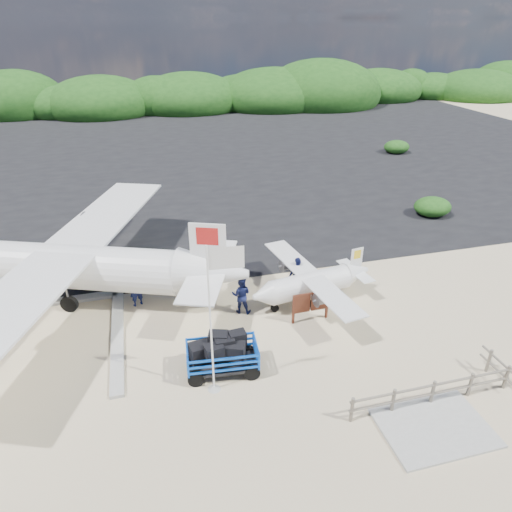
{
  "coord_description": "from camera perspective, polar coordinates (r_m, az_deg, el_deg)",
  "views": [
    {
      "loc": [
        -2.8,
        -14.7,
        11.86
      ],
      "look_at": [
        2.16,
        4.12,
        1.68
      ],
      "focal_mm": 32.0,
      "sensor_mm": 36.0,
      "label": 1
    }
  ],
  "objects": [
    {
      "name": "ground",
      "position": [
        19.1,
        -3.18,
        -10.83
      ],
      "size": [
        160.0,
        160.0,
        0.0
      ],
      "primitive_type": "plane",
      "color": "beige"
    },
    {
      "name": "asphalt_apron",
      "position": [
        46.34,
        -11.07,
        12.29
      ],
      "size": [
        90.0,
        50.0,
        0.04
      ],
      "primitive_type": null,
      "color": "#B2B2B2",
      "rests_on": "ground"
    },
    {
      "name": "lagoon",
      "position": [
        21.02,
        -29.38,
        -10.92
      ],
      "size": [
        9.0,
        7.0,
        0.4
      ],
      "primitive_type": null,
      "color": "#B2B2B2",
      "rests_on": "ground"
    },
    {
      "name": "walkway_pad",
      "position": [
        16.89,
        21.39,
        -19.46
      ],
      "size": [
        3.5,
        2.5,
        0.1
      ],
      "primitive_type": null,
      "color": "#B2B2B2",
      "rests_on": "ground"
    },
    {
      "name": "vegetation_band",
      "position": [
        70.76,
        -12.89,
        17.32
      ],
      "size": [
        124.0,
        8.0,
        4.4
      ],
      "primitive_type": null,
      "color": "#B2B2B2",
      "rests_on": "ground"
    },
    {
      "name": "fence",
      "position": [
        17.67,
        20.91,
        -16.84
      ],
      "size": [
        6.4,
        2.0,
        1.1
      ],
      "primitive_type": null,
      "color": "#B2B2B2",
      "rests_on": "ground"
    },
    {
      "name": "baggage_cart",
      "position": [
        17.82,
        -4.15,
        -14.2
      ],
      "size": [
        3.0,
        1.89,
        1.43
      ],
      "primitive_type": null,
      "rotation": [
        0.0,
        0.0,
        -0.09
      ],
      "color": "blue",
      "rests_on": "ground"
    },
    {
      "name": "flagpole",
      "position": [
        17.18,
        -5.24,
        -16.21
      ],
      "size": [
        1.2,
        0.6,
        5.78
      ],
      "primitive_type": null,
      "rotation": [
        0.0,
        0.0,
        -0.11
      ],
      "color": "white",
      "rests_on": "ground"
    },
    {
      "name": "signboard",
      "position": [
        20.5,
        6.7,
        -7.97
      ],
      "size": [
        1.78,
        0.21,
        1.46
      ],
      "primitive_type": null,
      "rotation": [
        0.0,
        0.0,
        0.02
      ],
      "color": "#5B2A1A",
      "rests_on": "ground"
    },
    {
      "name": "crew_a",
      "position": [
        21.6,
        -14.81,
        -4.0
      ],
      "size": [
        0.74,
        0.63,
        1.73
      ],
      "primitive_type": "imported",
      "rotation": [
        0.0,
        0.0,
        3.55
      ],
      "color": "#111843",
      "rests_on": "ground"
    },
    {
      "name": "crew_b",
      "position": [
        20.42,
        -1.86,
        -4.88
      ],
      "size": [
        1.06,
        0.95,
        1.79
      ],
      "primitive_type": "imported",
      "rotation": [
        0.0,
        0.0,
        2.77
      ],
      "color": "#111843",
      "rests_on": "ground"
    },
    {
      "name": "crew_c",
      "position": [
        21.95,
        5.24,
        -2.38
      ],
      "size": [
        1.17,
        0.74,
        1.86
      ],
      "primitive_type": "imported",
      "rotation": [
        0.0,
        0.0,
        3.42
      ],
      "color": "#111843",
      "rests_on": "ground"
    },
    {
      "name": "aircraft_large",
      "position": [
        37.88,
        5.83,
        9.22
      ],
      "size": [
        23.46,
        23.46,
        5.43
      ],
      "primitive_type": null,
      "rotation": [
        0.0,
        0.0,
        2.77
      ],
      "color": "#B2B2B2",
      "rests_on": "ground"
    },
    {
      "name": "aircraft_small",
      "position": [
        45.18,
        -25.22,
        9.8
      ],
      "size": [
        7.12,
        7.12,
        2.25
      ],
      "primitive_type": null,
      "rotation": [
        0.0,
        0.0,
        3.29
      ],
      "color": "#B2B2B2",
      "rests_on": "ground"
    }
  ]
}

